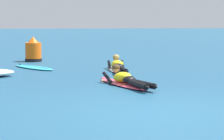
% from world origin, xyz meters
% --- Properties ---
extents(ground_plane, '(120.00, 120.00, 0.00)m').
position_xyz_m(ground_plane, '(0.00, 10.00, 0.00)').
color(ground_plane, navy).
extents(surfer_near, '(1.26, 2.61, 0.54)m').
position_xyz_m(surfer_near, '(0.00, 3.17, 0.14)').
color(surfer_near, '#E54C66').
rests_on(surfer_near, ground).
extents(surfer_far, '(0.58, 2.56, 0.53)m').
position_xyz_m(surfer_far, '(0.23, 6.33, 0.14)').
color(surfer_far, white).
rests_on(surfer_far, ground).
extents(drifting_surfboard, '(1.70, 2.11, 0.16)m').
position_xyz_m(drifting_surfboard, '(-2.51, 7.46, 0.03)').
color(drifting_surfboard, '#2DB2D1').
rests_on(drifting_surfboard, ground).
extents(channel_marker_buoy, '(0.66, 0.66, 0.98)m').
position_xyz_m(channel_marker_buoy, '(-2.65, 9.97, 0.39)').
color(channel_marker_buoy, '#EA5B0F').
rests_on(channel_marker_buoy, ground).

